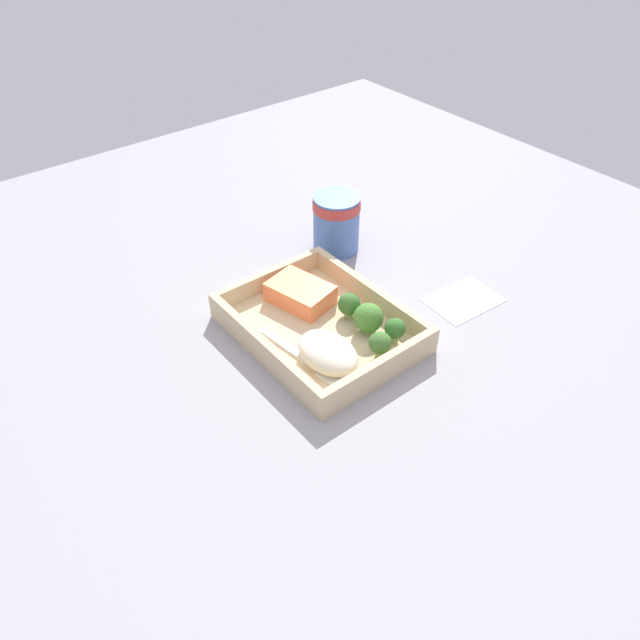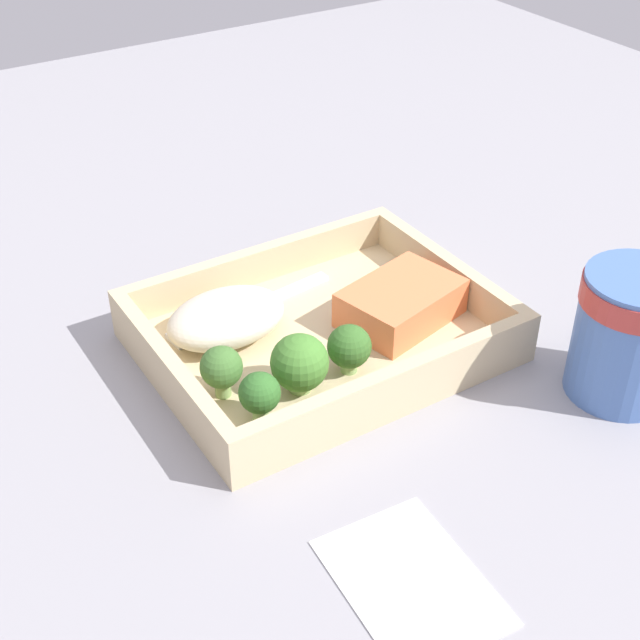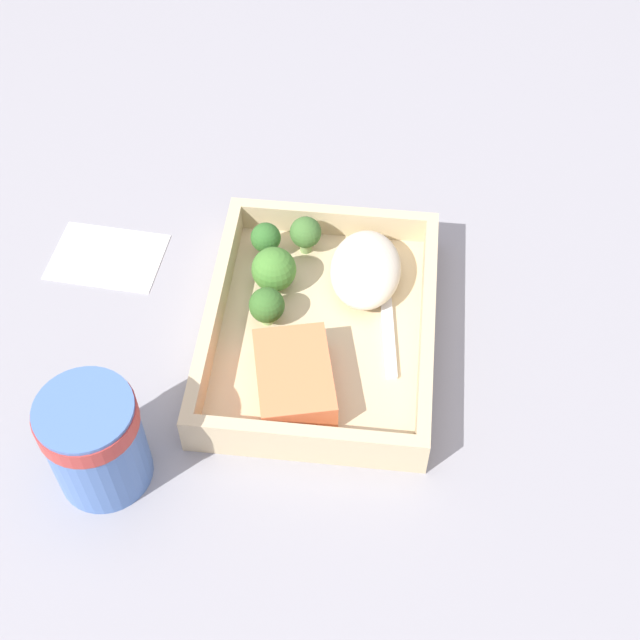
{
  "view_description": "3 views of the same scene",
  "coord_description": "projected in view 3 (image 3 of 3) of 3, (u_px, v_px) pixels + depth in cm",
  "views": [
    {
      "loc": [
        55.03,
        -43.94,
        61.09
      ],
      "look_at": [
        0.0,
        0.0,
        2.7
      ],
      "focal_mm": 35.0,
      "sensor_mm": 36.0,
      "label": 1
    },
    {
      "loc": [
        31.11,
        49.57,
        43.9
      ],
      "look_at": [
        0.0,
        0.0,
        2.7
      ],
      "focal_mm": 50.0,
      "sensor_mm": 36.0,
      "label": 2
    },
    {
      "loc": [
        -51.25,
        -5.53,
        68.62
      ],
      "look_at": [
        0.0,
        0.0,
        2.7
      ],
      "focal_mm": 50.0,
      "sensor_mm": 36.0,
      "label": 3
    }
  ],
  "objects": [
    {
      "name": "receipt_slip",
      "position": [
        107.0,
        257.0,
        0.92
      ],
      "size": [
        8.86,
        11.8,
        0.24
      ],
      "primitive_type": "cube",
      "rotation": [
        0.0,
        0.0,
        -0.07
      ],
      "color": "white",
      "rests_on": "ground_plane"
    },
    {
      "name": "mashed_potatoes",
      "position": [
        366.0,
        269.0,
        0.87
      ],
      "size": [
        9.93,
        6.94,
        3.71
      ],
      "primitive_type": "ellipsoid",
      "color": "beige",
      "rests_on": "takeout_tray"
    },
    {
      "name": "broccoli_floret_3",
      "position": [
        267.0,
        306.0,
        0.84
      ],
      "size": [
        3.42,
        3.42,
        4.04
      ],
      "color": "#86AA63",
      "rests_on": "takeout_tray"
    },
    {
      "name": "ground_plane",
      "position": [
        320.0,
        343.0,
        0.87
      ],
      "size": [
        160.0,
        160.0,
        2.0
      ],
      "primitive_type": "cube",
      "color": "gray"
    },
    {
      "name": "broccoli_floret_2",
      "position": [
        266.0,
        238.0,
        0.89
      ],
      "size": [
        3.04,
        3.04,
        3.98
      ],
      "color": "#799D5D",
      "rests_on": "takeout_tray"
    },
    {
      "name": "takeout_tray",
      "position": [
        320.0,
        333.0,
        0.85
      ],
      "size": [
        27.34,
        21.29,
        1.2
      ],
      "primitive_type": "cube",
      "color": "#C9B289",
      "rests_on": "ground_plane"
    },
    {
      "name": "paper_cup",
      "position": [
        94.0,
        438.0,
        0.72
      ],
      "size": [
        8.24,
        8.24,
        10.22
      ],
      "color": "#496DB0",
      "rests_on": "ground_plane"
    },
    {
      "name": "salmon_fillet",
      "position": [
        294.0,
        378.0,
        0.8
      ],
      "size": [
        10.85,
        8.67,
        3.17
      ],
      "primitive_type": "cube",
      "rotation": [
        0.0,
        0.0,
        0.24
      ],
      "color": "#F67A49",
      "rests_on": "takeout_tray"
    },
    {
      "name": "broccoli_floret_4",
      "position": [
        306.0,
        233.0,
        0.89
      ],
      "size": [
        3.19,
        3.19,
        4.2
      ],
      "color": "#83A35B",
      "rests_on": "takeout_tray"
    },
    {
      "name": "tray_rim",
      "position": [
        320.0,
        320.0,
        0.84
      ],
      "size": [
        27.34,
        21.29,
        3.14
      ],
      "color": "#C9B289",
      "rests_on": "takeout_tray"
    },
    {
      "name": "fork",
      "position": [
        386.0,
        302.0,
        0.87
      ],
      "size": [
        15.88,
        3.5,
        0.44
      ],
      "color": "silver",
      "rests_on": "takeout_tray"
    },
    {
      "name": "broccoli_floret_1",
      "position": [
        274.0,
        270.0,
        0.86
      ],
      "size": [
        4.39,
        4.39,
        4.71
      ],
      "color": "#83A45E",
      "rests_on": "takeout_tray"
    }
  ]
}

